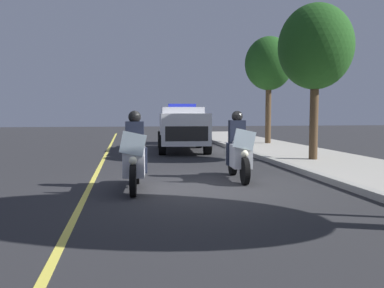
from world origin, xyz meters
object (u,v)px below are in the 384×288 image
tree_far_back (269,64)px  tree_mid_block (316,48)px  cyclist_background (199,128)px  police_motorcycle_lead_left (135,158)px  police_suv (182,127)px  police_motorcycle_lead_right (238,152)px

tree_far_back → tree_mid_block: bearing=-7.6°
cyclist_background → tree_far_back: bearing=74.9°
tree_far_back → police_motorcycle_lead_left: bearing=-32.1°
police_suv → tree_mid_block: 6.62m
tree_far_back → police_suv: bearing=-61.9°
cyclist_background → tree_far_back: 4.84m
police_motorcycle_lead_right → cyclist_background: police_motorcycle_lead_right is taller
police_motorcycle_lead_right → police_suv: bearing=-177.2°
police_motorcycle_lead_left → tree_mid_block: bearing=123.5°
tree_mid_block → police_motorcycle_lead_right: bearing=-48.5°
police_motorcycle_lead_right → police_suv: 7.72m
police_motorcycle_lead_left → police_suv: bearing=165.6°
police_motorcycle_lead_right → tree_far_back: size_ratio=0.40×
police_motorcycle_lead_left → tree_far_back: tree_far_back is taller
police_suv → tree_mid_block: tree_mid_block is taller
police_motorcycle_lead_right → tree_mid_block: (-3.07, 3.47, 3.13)m
police_motorcycle_lead_right → police_suv: size_ratio=0.43×
police_motorcycle_lead_right → police_suv: police_suv is taller
tree_mid_block → cyclist_background: bearing=-163.0°
tree_mid_block → police_suv: bearing=-140.2°
cyclist_background → tree_mid_block: 8.99m
police_motorcycle_lead_left → police_motorcycle_lead_right: bearing=110.1°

